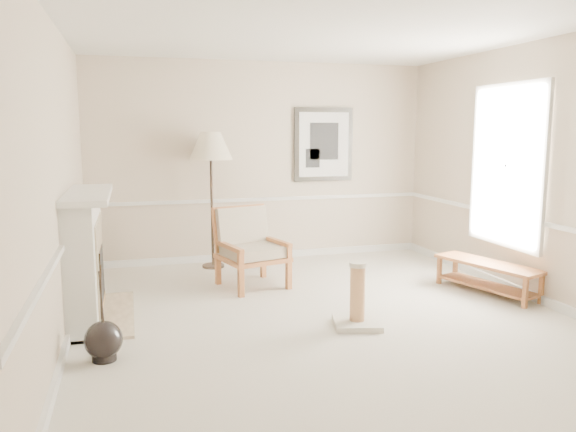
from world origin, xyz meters
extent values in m
plane|color=silver|center=(0.00, 0.00, 0.00)|extent=(5.50, 5.50, 0.00)
cube|color=beige|center=(0.00, 2.75, 1.45)|extent=(5.00, 0.04, 2.90)
cube|color=beige|center=(0.00, -2.75, 1.45)|extent=(5.00, 0.04, 2.90)
cube|color=beige|center=(-2.50, 0.00, 1.45)|extent=(0.04, 5.50, 2.90)
cube|color=beige|center=(2.50, 0.00, 1.45)|extent=(0.04, 5.50, 2.90)
cube|color=white|center=(0.00, 0.00, 2.90)|extent=(5.00, 5.50, 0.04)
cube|color=white|center=(0.00, 2.73, 0.05)|extent=(4.95, 0.04, 0.10)
cube|color=white|center=(0.00, 2.73, 0.90)|extent=(4.95, 0.04, 0.05)
cube|color=white|center=(2.46, 0.40, 1.50)|extent=(0.03, 1.20, 1.80)
cube|color=white|center=(2.45, 0.40, 1.50)|extent=(0.05, 1.34, 1.94)
cube|color=black|center=(0.95, 2.72, 1.70)|extent=(0.92, 0.04, 1.10)
cube|color=white|center=(0.95, 2.69, 1.70)|extent=(0.78, 0.01, 0.96)
cube|color=black|center=(0.95, 2.69, 1.75)|extent=(0.45, 0.01, 0.55)
cube|color=white|center=(-2.36, 0.60, 0.62)|extent=(0.28, 1.50, 1.25)
cube|color=white|center=(-2.31, 0.60, 1.28)|extent=(0.46, 1.64, 0.06)
cube|color=#C6B28E|center=(-2.21, 0.60, 0.55)|extent=(0.02, 1.05, 0.95)
cube|color=black|center=(-2.20, 0.60, 0.42)|extent=(0.02, 0.62, 0.58)
cube|color=gold|center=(-2.20, 0.60, 0.16)|extent=(0.01, 0.66, 0.05)
cube|color=#C6B28E|center=(-2.20, 0.60, 0.01)|extent=(0.60, 1.50, 0.03)
sphere|color=black|center=(-2.15, -0.59, 0.18)|extent=(0.32, 0.32, 0.32)
cylinder|color=black|center=(-2.15, -0.59, 0.05)|extent=(0.20, 0.20, 0.09)
cylinder|color=black|center=(-2.15, -0.59, 0.59)|extent=(0.04, 0.14, 0.50)
cylinder|color=black|center=(-2.15, -0.59, 0.55)|extent=(0.05, 0.17, 0.41)
cylinder|color=black|center=(-2.15, -0.59, 0.63)|extent=(0.03, 0.08, 0.59)
cube|color=#B06339|center=(-0.69, 0.88, 0.20)|extent=(0.08, 0.08, 0.40)
cube|color=#B06339|center=(-0.86, 1.50, 0.20)|extent=(0.08, 0.08, 0.40)
cube|color=#B06339|center=(-0.07, 1.05, 0.20)|extent=(0.08, 0.08, 0.40)
cube|color=#B06339|center=(-0.24, 1.67, 0.20)|extent=(0.08, 0.08, 0.40)
cube|color=#B06339|center=(-0.47, 1.27, 0.36)|extent=(0.90, 0.90, 0.05)
cube|color=#B06339|center=(-0.56, 1.59, 0.69)|extent=(0.75, 0.36, 0.57)
cube|color=#B06339|center=(-0.78, 1.19, 0.54)|extent=(0.25, 0.72, 0.05)
cube|color=#B06339|center=(-0.16, 1.36, 0.54)|extent=(0.25, 0.72, 0.05)
cube|color=beige|center=(-0.47, 1.27, 0.46)|extent=(0.82, 0.82, 0.12)
cube|color=beige|center=(-0.54, 1.53, 0.71)|extent=(0.70, 0.38, 0.51)
cylinder|color=black|center=(-0.80, 2.40, 0.02)|extent=(0.31, 0.31, 0.03)
cylinder|color=black|center=(-0.80, 2.40, 0.88)|extent=(0.04, 0.04, 1.70)
cone|color=#F6E8C5|center=(-0.80, 2.40, 1.70)|extent=(0.76, 0.76, 0.37)
cube|color=#B06339|center=(2.15, 0.24, 0.36)|extent=(0.78, 1.37, 0.04)
cube|color=#B06339|center=(2.15, 0.24, 0.09)|extent=(0.69, 1.26, 0.03)
cube|color=#B06339|center=(2.19, -0.38, 0.17)|extent=(0.06, 0.06, 0.34)
cube|color=#B06339|center=(2.48, -0.28, 0.17)|extent=(0.06, 0.06, 0.34)
cube|color=#B06339|center=(1.82, 0.77, 0.17)|extent=(0.06, 0.06, 0.34)
cube|color=#B06339|center=(2.11, 0.86, 0.17)|extent=(0.06, 0.06, 0.34)
cube|color=white|center=(0.23, -0.38, 0.03)|extent=(0.55, 0.55, 0.06)
cylinder|color=tan|center=(0.23, -0.38, 0.33)|extent=(0.15, 0.15, 0.54)
cylinder|color=white|center=(0.23, -0.38, 0.62)|extent=(0.17, 0.17, 0.05)
camera|label=1|loc=(-1.88, -5.33, 1.93)|focal=35.00mm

